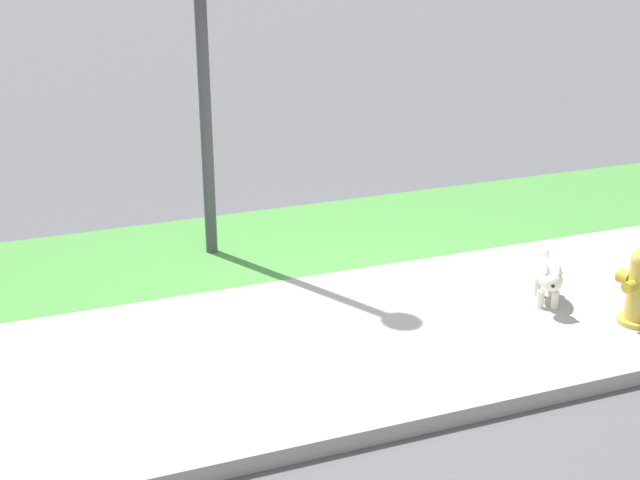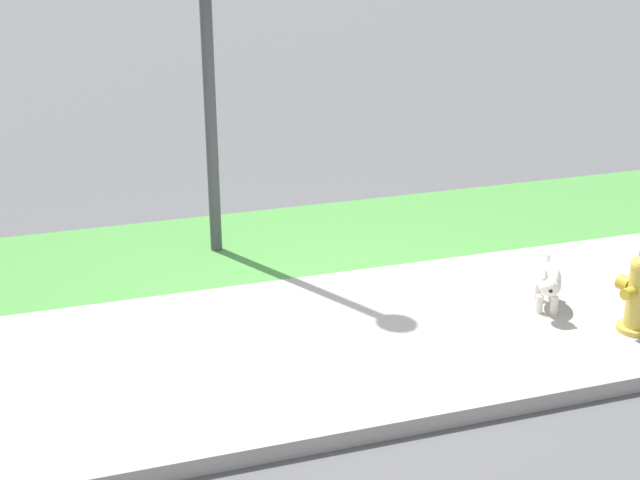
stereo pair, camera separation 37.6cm
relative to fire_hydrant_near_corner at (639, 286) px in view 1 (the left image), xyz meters
The scene contains 6 objects.
ground_plane 2.24m from the fire_hydrant_near_corner, 164.94° to the left, with size 120.00×120.00×0.00m, color #515154.
sidewalk_pavement 2.24m from the fire_hydrant_near_corner, 164.94° to the left, with size 18.00×2.43×0.01m, color #9E9993.
grass_verge 3.48m from the fire_hydrant_near_corner, 128.12° to the left, with size 18.00×1.87×0.01m, color #47893D.
street_curb 2.27m from the fire_hydrant_near_corner, 161.39° to the right, with size 18.00×0.16×0.12m, color #9E9993.
fire_hydrant_near_corner is the anchor object (origin of this frame).
small_white_dog 0.71m from the fire_hydrant_near_corner, 130.13° to the left, with size 0.39×0.53×0.46m.
Camera 1 is at (-2.50, -5.65, 3.23)m, focal length 50.00 mm.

